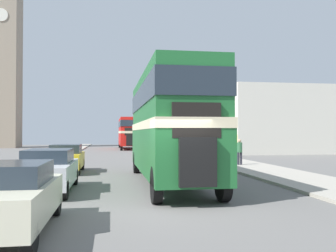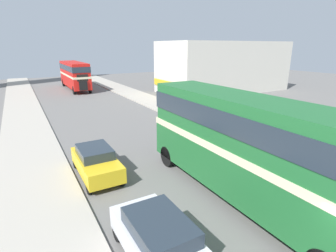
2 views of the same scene
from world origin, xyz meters
The scene contains 10 objects.
ground_plane centered at (0.00, 0.00, 0.00)m, with size 120.00×120.00×0.00m, color slate.
double_decker_bus centered at (0.81, 5.34, 2.65)m, with size 2.38×10.86×4.46m.
bus_distant centered at (0.82, 40.06, 2.44)m, with size 2.44×11.17×4.08m.
car_parked_near centered at (-3.79, -1.80, 0.76)m, with size 1.83×4.05×1.47m.
car_parked_mid centered at (-3.81, 3.74, 0.79)m, with size 1.77×4.40×1.53m.
car_parked_far centered at (-3.95, 10.45, 0.77)m, with size 1.71×3.93×1.50m.
pedestrian_walking centered at (6.46, 12.39, 1.03)m, with size 0.33×0.33×1.61m.
bicycle_on_pavement centered at (6.91, 20.57, 0.48)m, with size 0.05×1.76×0.78m.
church_tower centered at (-16.83, 47.11, 17.71)m, with size 4.30×4.30×34.65m.
shop_building_block centered at (19.55, 27.95, 3.50)m, with size 18.51×8.46×7.00m.
Camera 1 is at (-1.61, -10.21, 2.11)m, focal length 40.00 mm.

